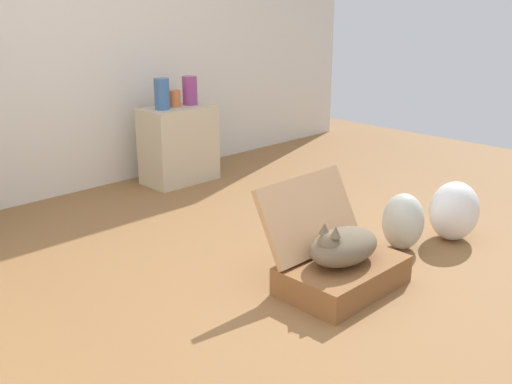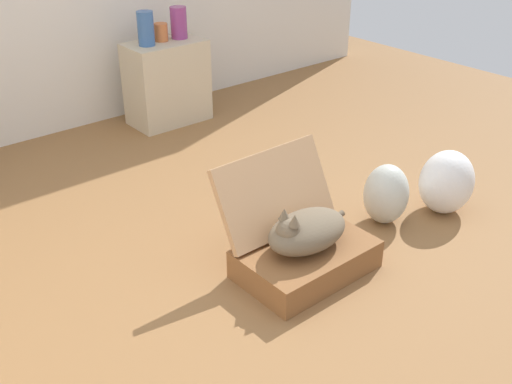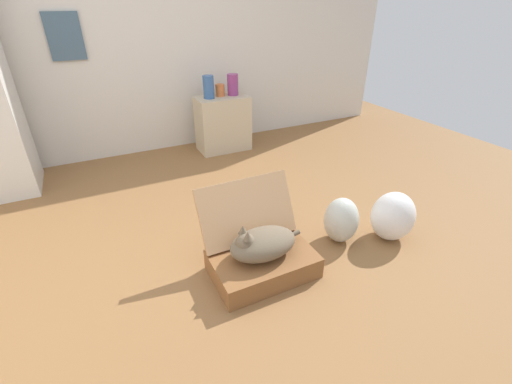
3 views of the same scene
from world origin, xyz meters
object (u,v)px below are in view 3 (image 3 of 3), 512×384
at_px(plastic_bag_white, 341,220).
at_px(vase_short, 233,85).
at_px(vase_tall, 208,87).
at_px(suitcase_base, 263,264).
at_px(cat, 262,243).
at_px(vase_round, 220,90).
at_px(plastic_bag_clear, 393,216).
at_px(side_table, 223,124).

height_order(plastic_bag_white, vase_short, vase_short).
relative_size(vase_tall, vase_short, 1.05).
height_order(suitcase_base, cat, cat).
distance_m(vase_tall, vase_round, 0.16).
distance_m(plastic_bag_clear, vase_short, 2.32).
bearing_deg(cat, plastic_bag_white, 5.53).
bearing_deg(vase_tall, cat, -101.63).
bearing_deg(vase_short, cat, -108.82).
distance_m(side_table, vase_short, 0.46).
bearing_deg(suitcase_base, vase_short, 71.44).
height_order(side_table, vase_short, vase_short).
xyz_separation_m(suitcase_base, vase_round, (0.58, 2.18, 0.62)).
distance_m(plastic_bag_white, plastic_bag_clear, 0.39).
height_order(side_table, vase_tall, vase_tall).
bearing_deg(vase_tall, plastic_bag_white, -83.11).
xyz_separation_m(plastic_bag_white, plastic_bag_clear, (0.36, -0.14, 0.01)).
height_order(plastic_bag_white, vase_tall, vase_tall).
relative_size(plastic_bag_white, vase_round, 2.70).
bearing_deg(vase_short, suitcase_base, -108.56).
distance_m(vase_tall, vase_short, 0.30).
distance_m(plastic_bag_white, vase_short, 2.17).
xyz_separation_m(suitcase_base, plastic_bag_white, (0.68, 0.07, 0.10)).
height_order(cat, plastic_bag_clear, cat).
height_order(vase_tall, vase_round, vase_tall).
bearing_deg(cat, suitcase_base, -1.89).
bearing_deg(plastic_bag_clear, vase_tall, 105.42).
bearing_deg(suitcase_base, vase_round, 75.16).
xyz_separation_m(suitcase_base, plastic_bag_clear, (1.04, -0.08, 0.11)).
distance_m(suitcase_base, cat, 0.17).
height_order(plastic_bag_clear, vase_round, vase_round).
bearing_deg(vase_round, cat, -105.10).
height_order(plastic_bag_white, vase_round, vase_round).
bearing_deg(suitcase_base, plastic_bag_white, 5.65).
bearing_deg(suitcase_base, plastic_bag_clear, -4.18).
relative_size(cat, plastic_bag_white, 1.48).
relative_size(cat, vase_round, 4.00).
relative_size(vase_tall, vase_round, 1.88).
xyz_separation_m(plastic_bag_clear, side_table, (-0.46, 2.22, 0.13)).
relative_size(vase_short, vase_round, 1.80).
height_order(plastic_bag_white, side_table, side_table).
bearing_deg(suitcase_base, cat, 178.11).
bearing_deg(plastic_bag_clear, vase_short, 98.02).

